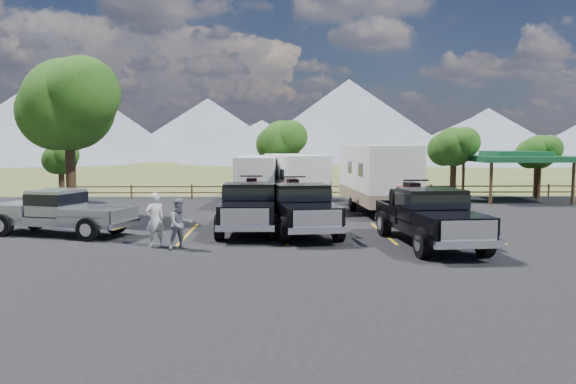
{
  "coord_description": "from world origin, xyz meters",
  "views": [
    {
      "loc": [
        -2.42,
        -18.77,
        3.74
      ],
      "look_at": [
        -1.88,
        5.67,
        1.6
      ],
      "focal_mm": 35.0,
      "sensor_mm": 36.0,
      "label": 1
    }
  ],
  "objects_px": {
    "pickup_silver": "(60,212)",
    "person_b": "(180,224)",
    "trailer_center": "(295,180)",
    "tree_big_nw": "(68,105)",
    "trailer_right": "(377,177)",
    "person_a": "(155,220)",
    "rig_left": "(250,205)",
    "rig_center": "(300,206)",
    "pavilion": "(515,158)",
    "trailer_left": "(259,180)",
    "rig_right": "(428,214)"
  },
  "relations": [
    {
      "from": "trailer_right",
      "to": "person_a",
      "type": "xyz_separation_m",
      "value": [
        -9.74,
        -10.01,
        -0.9
      ]
    },
    {
      "from": "rig_center",
      "to": "person_b",
      "type": "height_order",
      "value": "rig_center"
    },
    {
      "from": "trailer_left",
      "to": "rig_left",
      "type": "bearing_deg",
      "value": -87.01
    },
    {
      "from": "pavilion",
      "to": "pickup_silver",
      "type": "xyz_separation_m",
      "value": [
        -24.08,
        -13.22,
        -1.79
      ]
    },
    {
      "from": "pickup_silver",
      "to": "trailer_center",
      "type": "bearing_deg",
      "value": 150.63
    },
    {
      "from": "pavilion",
      "to": "person_b",
      "type": "relative_size",
      "value": 3.47
    },
    {
      "from": "tree_big_nw",
      "to": "person_a",
      "type": "xyz_separation_m",
      "value": [
        5.82,
        -7.89,
        -4.58
      ]
    },
    {
      "from": "person_b",
      "to": "tree_big_nw",
      "type": "bearing_deg",
      "value": 100.24
    },
    {
      "from": "rig_center",
      "to": "trailer_left",
      "type": "relative_size",
      "value": 0.83
    },
    {
      "from": "trailer_center",
      "to": "person_a",
      "type": "bearing_deg",
      "value": -125.94
    },
    {
      "from": "rig_right",
      "to": "trailer_center",
      "type": "xyz_separation_m",
      "value": [
        -4.45,
        11.73,
        0.48
      ]
    },
    {
      "from": "rig_left",
      "to": "rig_center",
      "type": "xyz_separation_m",
      "value": [
        2.1,
        -0.58,
        -0.0
      ]
    },
    {
      "from": "rig_left",
      "to": "trailer_right",
      "type": "height_order",
      "value": "trailer_right"
    },
    {
      "from": "rig_center",
      "to": "person_b",
      "type": "distance_m",
      "value": 5.62
    },
    {
      "from": "rig_left",
      "to": "pickup_silver",
      "type": "bearing_deg",
      "value": -172.13
    },
    {
      "from": "rig_center",
      "to": "pavilion",
      "type": "bearing_deg",
      "value": 33.6
    },
    {
      "from": "rig_center",
      "to": "person_a",
      "type": "xyz_separation_m",
      "value": [
        -5.31,
        -3.06,
        -0.12
      ]
    },
    {
      "from": "pavilion",
      "to": "trailer_center",
      "type": "xyz_separation_m",
      "value": [
        -14.32,
        -3.92,
        -1.16
      ]
    },
    {
      "from": "rig_center",
      "to": "person_b",
      "type": "bearing_deg",
      "value": -148.36
    },
    {
      "from": "rig_right",
      "to": "person_b",
      "type": "bearing_deg",
      "value": 179.56
    },
    {
      "from": "trailer_center",
      "to": "trailer_right",
      "type": "distance_m",
      "value": 4.76
    },
    {
      "from": "pickup_silver",
      "to": "person_b",
      "type": "xyz_separation_m",
      "value": [
        5.34,
        -3.17,
        -0.06
      ]
    },
    {
      "from": "rig_center",
      "to": "trailer_right",
      "type": "xyz_separation_m",
      "value": [
        4.43,
        6.94,
        0.78
      ]
    },
    {
      "from": "rig_center",
      "to": "tree_big_nw",
      "type": "bearing_deg",
      "value": 148.53
    },
    {
      "from": "trailer_right",
      "to": "tree_big_nw",
      "type": "bearing_deg",
      "value": -175.41
    },
    {
      "from": "pavilion",
      "to": "person_b",
      "type": "xyz_separation_m",
      "value": [
        -18.74,
        -16.39,
        -1.85
      ]
    },
    {
      "from": "rig_left",
      "to": "trailer_center",
      "type": "height_order",
      "value": "trailer_center"
    },
    {
      "from": "rig_center",
      "to": "trailer_left",
      "type": "distance_m",
      "value": 10.11
    },
    {
      "from": "rig_center",
      "to": "pickup_silver",
      "type": "relative_size",
      "value": 1.09
    },
    {
      "from": "tree_big_nw",
      "to": "person_b",
      "type": "relative_size",
      "value": 4.39
    },
    {
      "from": "pavilion",
      "to": "rig_left",
      "type": "relative_size",
      "value": 0.91
    },
    {
      "from": "trailer_center",
      "to": "pickup_silver",
      "type": "relative_size",
      "value": 1.36
    },
    {
      "from": "rig_center",
      "to": "rig_right",
      "type": "height_order",
      "value": "rig_right"
    },
    {
      "from": "pickup_silver",
      "to": "person_b",
      "type": "relative_size",
      "value": 3.6
    },
    {
      "from": "tree_big_nw",
      "to": "pavilion",
      "type": "height_order",
      "value": "tree_big_nw"
    },
    {
      "from": "person_a",
      "to": "rig_left",
      "type": "bearing_deg",
      "value": -165.29
    },
    {
      "from": "trailer_center",
      "to": "trailer_left",
      "type": "bearing_deg",
      "value": 142.07
    },
    {
      "from": "rig_center",
      "to": "rig_right",
      "type": "relative_size",
      "value": 1.0
    },
    {
      "from": "pickup_silver",
      "to": "pavilion",
      "type": "bearing_deg",
      "value": 135.78
    },
    {
      "from": "trailer_center",
      "to": "pickup_silver",
      "type": "distance_m",
      "value": 13.49
    },
    {
      "from": "tree_big_nw",
      "to": "trailer_right",
      "type": "height_order",
      "value": "tree_big_nw"
    },
    {
      "from": "pavilion",
      "to": "rig_right",
      "type": "bearing_deg",
      "value": -122.24
    },
    {
      "from": "pavilion",
      "to": "rig_center",
      "type": "xyz_separation_m",
      "value": [
        -14.42,
        -12.8,
        -1.66
      ]
    },
    {
      "from": "tree_big_nw",
      "to": "rig_center",
      "type": "xyz_separation_m",
      "value": [
        11.13,
        -4.83,
        -4.46
      ]
    },
    {
      "from": "trailer_left",
      "to": "trailer_center",
      "type": "bearing_deg",
      "value": -22.49
    },
    {
      "from": "person_a",
      "to": "person_b",
      "type": "height_order",
      "value": "person_a"
    },
    {
      "from": "trailer_left",
      "to": "person_a",
      "type": "height_order",
      "value": "trailer_left"
    },
    {
      "from": "rig_center",
      "to": "trailer_left",
      "type": "height_order",
      "value": "trailer_left"
    },
    {
      "from": "rig_right",
      "to": "pickup_silver",
      "type": "xyz_separation_m",
      "value": [
        -14.21,
        2.43,
        -0.15
      ]
    },
    {
      "from": "tree_big_nw",
      "to": "rig_right",
      "type": "height_order",
      "value": "tree_big_nw"
    }
  ]
}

